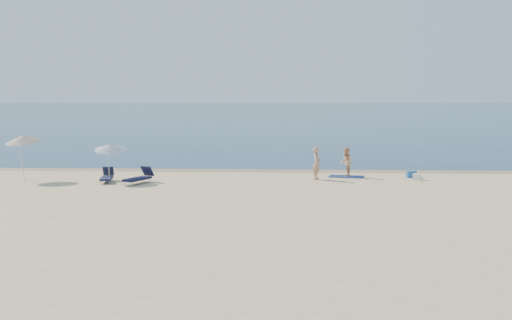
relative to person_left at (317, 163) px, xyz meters
The scene contains 12 objects.
ground 16.16m from the person_left, 97.81° to the right, with size 160.00×160.00×0.00m, color #CEB789.
sea 84.04m from the person_left, 91.49° to the left, with size 240.00×160.00×0.01m, color #0C2B4C.
wet_sand_strip 4.14m from the person_left, 122.75° to the left, with size 240.00×1.60×0.00m, color #847254.
person_left is the anchor object (origin of this frame).
person_right 1.94m from the person_left, 33.16° to the left, with size 0.76×0.60×1.57m, color tan.
beach_towel 2.11m from the person_left, 31.34° to the left, with size 1.84×1.02×0.03m, color #0F1E4C.
white_bag 5.26m from the person_left, ahead, with size 0.37×0.32×0.32m, color white.
blue_cooler 5.19m from the person_left, ahead, with size 0.50×0.35×0.35m, color #1C4F9C.
umbrella_near 10.61m from the person_left, behind, with size 1.93×1.95×2.12m.
umbrella_far 15.23m from the person_left, behind, with size 2.37×2.39×2.51m.
lounger_left 10.80m from the person_left, behind, with size 0.78×1.71×0.73m.
lounger_right 9.15m from the person_left, 168.44° to the right, with size 1.34×1.93×0.82m.
Camera 1 is at (0.55, -17.30, 4.79)m, focal length 45.00 mm.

